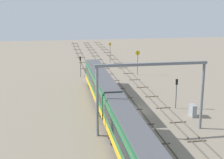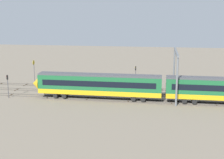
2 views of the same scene
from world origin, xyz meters
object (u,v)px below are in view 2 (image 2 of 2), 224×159
overhead_gantry (176,64)px  speed_sign_mid_trackside (34,68)px  signal_light_trackside_approach (8,83)px  relay_cabinet (153,83)px  signal_light_trackside_departure (136,74)px

overhead_gantry → speed_sign_mid_trackside: overhead_gantry is taller
signal_light_trackside_approach → relay_cabinet: signal_light_trackside_approach is taller
overhead_gantry → signal_light_trackside_departure: (8.49, -6.68, -3.46)m
speed_sign_mid_trackside → overhead_gantry: bearing=168.6°
signal_light_trackside_approach → relay_cabinet: bearing=-153.0°
speed_sign_mid_trackside → signal_light_trackside_departure: bearing=-179.7°
signal_light_trackside_approach → signal_light_trackside_departure: (-24.12, -13.17, 0.09)m
speed_sign_mid_trackside → signal_light_trackside_departure: speed_sign_mid_trackside is taller
overhead_gantry → signal_light_trackside_approach: size_ratio=3.12×
overhead_gantry → speed_sign_mid_trackside: bearing=-11.4°
overhead_gantry → signal_light_trackside_departure: overhead_gantry is taller
speed_sign_mid_trackside → relay_cabinet: bearing=-177.4°
overhead_gantry → relay_cabinet: 10.67m
overhead_gantry → speed_sign_mid_trackside: size_ratio=2.58×
signal_light_trackside_departure → relay_cabinet: (-3.94, -1.13, -2.21)m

